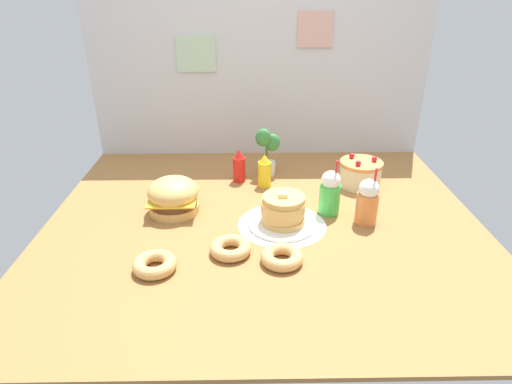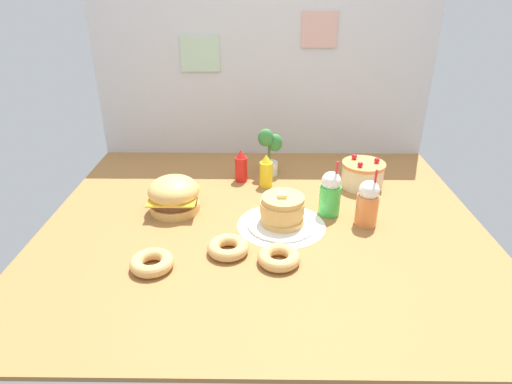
# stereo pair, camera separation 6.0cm
# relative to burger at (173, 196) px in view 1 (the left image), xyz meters

# --- Properties ---
(ground_plane) EXTENTS (2.25, 1.98, 0.02)m
(ground_plane) POSITION_rel_burger_xyz_m (0.48, -0.11, -0.10)
(ground_plane) COLOR #9E6B38
(back_wall) EXTENTS (2.25, 0.04, 1.09)m
(back_wall) POSITION_rel_burger_xyz_m (0.48, 0.87, 0.46)
(back_wall) COLOR silver
(back_wall) RESTS_ON ground_plane
(doily_mat) EXTENTS (0.45, 0.45, 0.00)m
(doily_mat) POSITION_rel_burger_xyz_m (0.57, -0.15, -0.09)
(doily_mat) COLOR white
(doily_mat) RESTS_ON ground_plane
(burger) EXTENTS (0.27, 0.27, 0.20)m
(burger) POSITION_rel_burger_xyz_m (0.00, 0.00, 0.00)
(burger) COLOR #DBA859
(burger) RESTS_ON ground_plane
(pancake_stack) EXTENTS (0.35, 0.35, 0.18)m
(pancake_stack) POSITION_rel_burger_xyz_m (0.57, -0.15, -0.02)
(pancake_stack) COLOR white
(pancake_stack) RESTS_ON doily_mat
(layer_cake) EXTENTS (0.26, 0.26, 0.19)m
(layer_cake) POSITION_rel_burger_xyz_m (1.08, 0.31, -0.01)
(layer_cake) COLOR beige
(layer_cake) RESTS_ON ground_plane
(ketchup_bottle) EXTENTS (0.08, 0.08, 0.20)m
(ketchup_bottle) POSITION_rel_burger_xyz_m (0.34, 0.39, 0.00)
(ketchup_bottle) COLOR red
(ketchup_bottle) RESTS_ON ground_plane
(mustard_bottle) EXTENTS (0.08, 0.08, 0.20)m
(mustard_bottle) POSITION_rel_burger_xyz_m (0.50, 0.31, 0.00)
(mustard_bottle) COLOR yellow
(mustard_bottle) RESTS_ON ground_plane
(cream_soda_cup) EXTENTS (0.11, 0.11, 0.31)m
(cream_soda_cup) POSITION_rel_burger_xyz_m (0.83, -0.03, 0.03)
(cream_soda_cup) COLOR green
(cream_soda_cup) RESTS_ON ground_plane
(orange_float_cup) EXTENTS (0.11, 0.11, 0.31)m
(orange_float_cup) POSITION_rel_burger_xyz_m (1.00, -0.13, 0.03)
(orange_float_cup) COLOR orange
(orange_float_cup) RESTS_ON ground_plane
(donut_pink_glaze) EXTENTS (0.19, 0.19, 0.06)m
(donut_pink_glaze) POSITION_rel_burger_xyz_m (-0.01, -0.52, -0.06)
(donut_pink_glaze) COLOR tan
(donut_pink_glaze) RESTS_ON ground_plane
(donut_chocolate) EXTENTS (0.19, 0.19, 0.06)m
(donut_chocolate) POSITION_rel_burger_xyz_m (0.32, -0.40, -0.06)
(donut_chocolate) COLOR tan
(donut_chocolate) RESTS_ON ground_plane
(donut_vanilla) EXTENTS (0.19, 0.19, 0.06)m
(donut_vanilla) POSITION_rel_burger_xyz_m (0.55, -0.48, -0.06)
(donut_vanilla) COLOR tan
(donut_vanilla) RESTS_ON ground_plane
(potted_plant) EXTENTS (0.15, 0.12, 0.31)m
(potted_plant) POSITION_rel_burger_xyz_m (0.52, 0.49, 0.07)
(potted_plant) COLOR white
(potted_plant) RESTS_ON ground_plane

